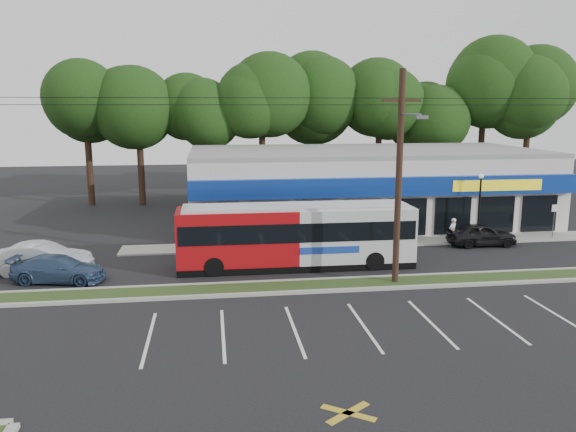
# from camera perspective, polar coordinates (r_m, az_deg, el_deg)

# --- Properties ---
(ground) EXTENTS (120.00, 120.00, 0.00)m
(ground) POSITION_cam_1_polar(r_m,az_deg,el_deg) (25.82, 5.12, -7.80)
(ground) COLOR black
(ground) RESTS_ON ground
(grass_strip) EXTENTS (40.00, 1.60, 0.12)m
(grass_strip) POSITION_cam_1_polar(r_m,az_deg,el_deg) (26.72, 4.64, -7.00)
(grass_strip) COLOR #273817
(grass_strip) RESTS_ON ground
(curb_south) EXTENTS (40.00, 0.25, 0.14)m
(curb_south) POSITION_cam_1_polar(r_m,az_deg,el_deg) (25.93, 5.05, -7.55)
(curb_south) COLOR #9E9E93
(curb_south) RESTS_ON ground
(curb_north) EXTENTS (40.00, 0.25, 0.14)m
(curb_north) POSITION_cam_1_polar(r_m,az_deg,el_deg) (27.51, 4.26, -6.44)
(curb_north) COLOR #9E9E93
(curb_north) RESTS_ON ground
(sidewalk) EXTENTS (32.00, 2.20, 0.10)m
(sidewalk) POSITION_cam_1_polar(r_m,az_deg,el_deg) (35.44, 9.78, -2.62)
(sidewalk) COLOR #9E9E93
(sidewalk) RESTS_ON ground
(strip_mall) EXTENTS (25.00, 12.55, 5.30)m
(strip_mall) POSITION_cam_1_polar(r_m,az_deg,el_deg) (41.62, 7.70, 3.11)
(strip_mall) COLOR silver
(strip_mall) RESTS_ON ground
(utility_pole) EXTENTS (50.00, 2.77, 10.00)m
(utility_pole) POSITION_cam_1_polar(r_m,az_deg,el_deg) (26.28, 10.92, 4.49)
(utility_pole) COLOR black
(utility_pole) RESTS_ON ground
(lamp_post) EXTENTS (0.30, 0.30, 4.25)m
(lamp_post) POSITION_cam_1_polar(r_m,az_deg,el_deg) (37.00, 18.90, 1.66)
(lamp_post) COLOR black
(lamp_post) RESTS_ON ground
(sign_post) EXTENTS (0.45, 0.10, 2.23)m
(sign_post) POSITION_cam_1_polar(r_m,az_deg,el_deg) (39.49, 25.45, 0.09)
(sign_post) COLOR #59595E
(sign_post) RESTS_ON ground
(tree_line) EXTENTS (46.76, 6.76, 11.83)m
(tree_line) POSITION_cam_1_polar(r_m,az_deg,el_deg) (50.71, 3.12, 11.13)
(tree_line) COLOR black
(tree_line) RESTS_ON ground
(metrobus) EXTENTS (12.37, 2.70, 3.32)m
(metrobus) POSITION_cam_1_polar(r_m,az_deg,el_deg) (29.37, 0.85, -1.87)
(metrobus) COLOR #A40C11
(metrobus) RESTS_ON ground
(car_dark) EXTENTS (4.14, 1.78, 1.39)m
(car_dark) POSITION_cam_1_polar(r_m,az_deg,el_deg) (36.07, 19.07, -1.78)
(car_dark) COLOR black
(car_dark) RESTS_ON ground
(car_silver) EXTENTS (4.87, 2.02, 1.57)m
(car_silver) POSITION_cam_1_polar(r_m,az_deg,el_deg) (31.05, -23.72, -3.96)
(car_silver) COLOR #AEB0B6
(car_silver) RESTS_ON ground
(car_blue) EXTENTS (4.70, 2.59, 1.29)m
(car_blue) POSITION_cam_1_polar(r_m,az_deg,el_deg) (29.31, -22.28, -4.99)
(car_blue) COLOR navy
(car_blue) RESTS_ON ground
(pedestrian_a) EXTENTS (0.71, 0.63, 1.64)m
(pedestrian_a) POSITION_cam_1_polar(r_m,az_deg,el_deg) (35.84, 16.37, -1.50)
(pedestrian_a) COLOR silver
(pedestrian_a) RESTS_ON ground
(pedestrian_b) EXTENTS (1.15, 1.04, 1.93)m
(pedestrian_b) POSITION_cam_1_polar(r_m,az_deg,el_deg) (35.04, 11.41, -1.30)
(pedestrian_b) COLOR beige
(pedestrian_b) RESTS_ON ground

